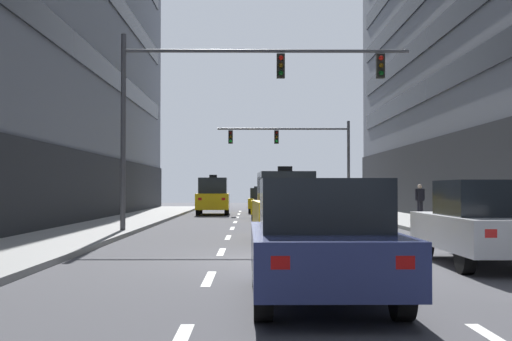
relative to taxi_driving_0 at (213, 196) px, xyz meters
The scene contains 26 objects.
ground_plane 26.46m from the taxi_driving_0, 83.09° to the right, with size 120.00×120.00×0.00m, color #424247.
lane_stripe_l1_s3 29.31m from the taxi_driving_0, 86.98° to the right, with size 0.16×2.00×0.01m, color silver.
lane_stripe_l1_s4 24.32m from the taxi_driving_0, 86.36° to the right, with size 0.16×2.00×0.01m, color silver.
lane_stripe_l1_s5 19.34m from the taxi_driving_0, 85.41° to the right, with size 0.16×2.00×0.01m, color silver.
lane_stripe_l1_s6 14.37m from the taxi_driving_0, 83.81° to the right, with size 0.16×2.00×0.01m, color silver.
lane_stripe_l1_s7 9.44m from the taxi_driving_0, 80.52° to the right, with size 0.16×2.00×0.01m, color silver.
lane_stripe_l1_s8 4.65m from the taxi_driving_0, 70.01° to the right, with size 0.16×2.00×0.01m, color silver.
lane_stripe_l1_s9 2.04m from the taxi_driving_0, 26.05° to the left, with size 0.16×2.00×0.01m, color silver.
lane_stripe_l1_s10 6.06m from the taxi_driving_0, 74.98° to the left, with size 0.16×2.00×0.01m, color silver.
lane_stripe_l2_s3 29.66m from the taxi_driving_0, 80.65° to the right, with size 0.16×2.00×0.01m, color silver.
lane_stripe_l2_s4 24.74m from the taxi_driving_0, 78.76° to the right, with size 0.16×2.00×0.01m, color silver.
lane_stripe_l2_s5 19.87m from the taxi_driving_0, 75.95° to the right, with size 0.16×2.00×0.01m, color silver.
lane_stripe_l2_s6 15.08m from the taxi_driving_0, 71.32° to the right, with size 0.16×2.00×0.01m, color silver.
lane_stripe_l2_s7 10.48m from the taxi_driving_0, 62.48° to the right, with size 0.16×2.00×0.01m, color silver.
lane_stripe_l2_s8 6.51m from the taxi_driving_0, 41.40° to the right, with size 0.16×2.00×0.01m, color silver.
lane_stripe_l2_s9 5.00m from the taxi_driving_0, ahead, with size 0.16×2.00×0.01m, color silver.
lane_stripe_l2_s10 7.58m from the taxi_driving_0, 50.07° to the left, with size 0.16×2.00×0.01m, color silver.
taxi_driving_0 is the anchor object (origin of this frame).
taxi_driving_1 21.02m from the taxi_driving_0, 80.98° to the right, with size 1.94×4.31×2.23m.
taxi_driving_2 4.19m from the taxi_driving_0, 43.25° to the left, with size 1.91×4.32×1.77m.
taxi_driving_3 7.76m from the taxi_driving_0, 64.99° to the right, with size 2.02×4.52×1.85m.
car_driving_4 31.88m from the taxi_driving_0, 84.18° to the right, with size 1.92×4.54×1.70m.
car_parked_1 28.18m from the taxi_driving_0, 75.54° to the right, with size 1.94×4.64×1.74m.
traffic_signal_0 18.11m from the taxi_driving_0, 85.82° to the right, with size 9.97×0.35×6.77m.
traffic_signal_1 6.63m from the taxi_driving_0, 21.23° to the left, with size 8.42×0.35×5.73m.
pedestrian_0 13.47m from the taxi_driving_0, 39.82° to the right, with size 0.50×0.31×1.63m.
Camera 1 is at (-0.91, -14.91, 1.57)m, focal length 47.96 mm.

